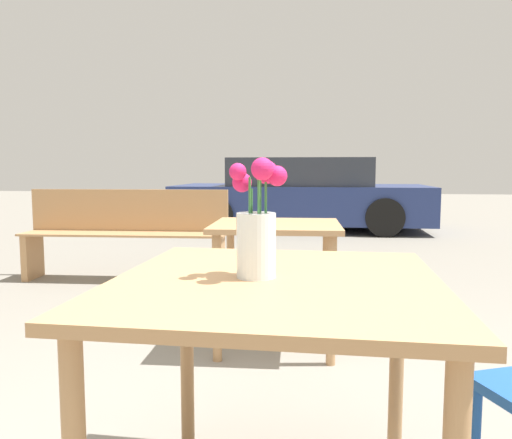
# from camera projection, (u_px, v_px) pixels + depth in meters

# --- Properties ---
(table_front) EXTENTS (0.89, 0.95, 0.75)m
(table_front) POSITION_uv_depth(u_px,v_px,m) (277.00, 313.00, 1.38)
(table_front) COLOR tan
(table_front) RESTS_ON ground_plane
(flower_vase) EXTENTS (0.16, 0.17, 0.33)m
(flower_vase) POSITION_uv_depth(u_px,v_px,m) (257.00, 231.00, 1.37)
(flower_vase) COLOR silver
(flower_vase) RESTS_ON table_front
(bench_near) EXTENTS (1.94, 0.48, 0.85)m
(bench_near) POSITION_uv_depth(u_px,v_px,m) (127.00, 229.00, 4.74)
(bench_near) COLOR tan
(bench_near) RESTS_ON ground_plane
(table_back) EXTENTS (0.77, 0.70, 0.73)m
(table_back) POSITION_uv_depth(u_px,v_px,m) (276.00, 246.00, 2.91)
(table_back) COLOR tan
(table_back) RESTS_ON ground_plane
(parked_car) EXTENTS (4.30, 1.93, 1.22)m
(parked_car) POSITION_uv_depth(u_px,v_px,m) (301.00, 195.00, 8.66)
(parked_car) COLOR navy
(parked_car) RESTS_ON ground_plane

